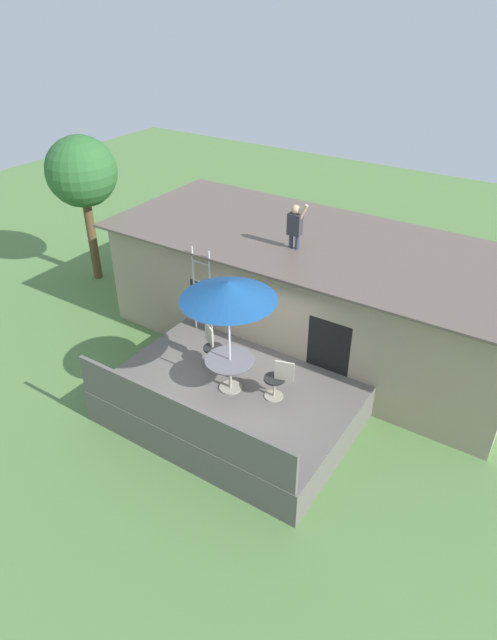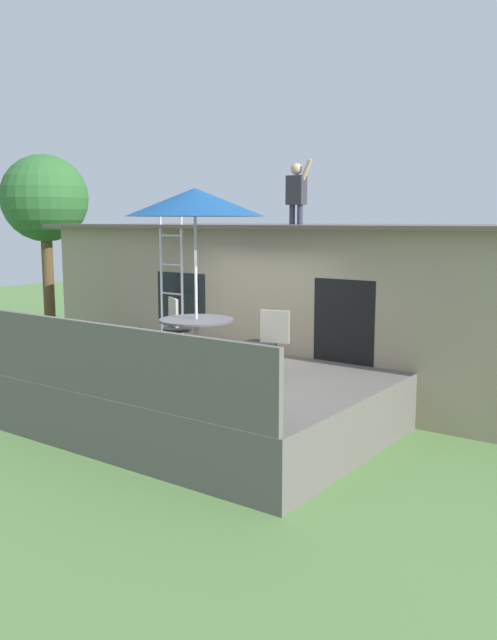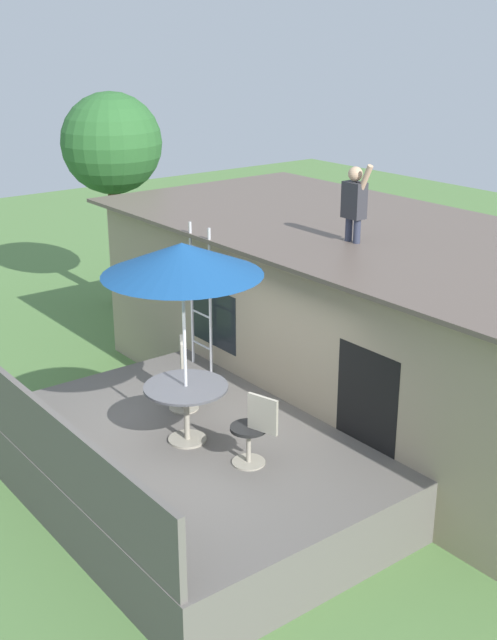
{
  "view_description": "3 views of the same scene",
  "coord_description": "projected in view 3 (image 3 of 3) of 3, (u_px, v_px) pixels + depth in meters",
  "views": [
    {
      "loc": [
        5.23,
        -7.47,
        8.14
      ],
      "look_at": [
        -0.35,
        1.12,
        1.75
      ],
      "focal_mm": 30.68,
      "sensor_mm": 36.0,
      "label": 1
    },
    {
      "loc": [
        5.85,
        -6.99,
        2.9
      ],
      "look_at": [
        -0.02,
        1.16,
        1.38
      ],
      "focal_mm": 36.79,
      "sensor_mm": 36.0,
      "label": 2
    },
    {
      "loc": [
        7.55,
        -4.99,
        5.67
      ],
      "look_at": [
        -0.21,
        1.03,
        2.1
      ],
      "focal_mm": 45.44,
      "sensor_mm": 36.0,
      "label": 3
    }
  ],
  "objects": [
    {
      "name": "person_figure",
      "position": [
        355.0,
        199.0,
        11.07
      ],
      "size": [
        0.47,
        0.2,
        1.11
      ],
      "color": "#33384C",
      "rests_on": "house"
    },
    {
      "name": "backyard_tree",
      "position": [
        112.0,
        145.0,
        16.49
      ],
      "size": [
        2.06,
        2.06,
        4.46
      ],
      "color": "brown",
      "rests_on": "ground"
    },
    {
      "name": "patio_chair_right",
      "position": [
        254.0,
        430.0,
        9.39
      ],
      "size": [
        0.61,
        0.44,
        0.92
      ],
      "rotation": [
        0.0,
        0.0,
        -2.86
      ],
      "color": "#A59E8C",
      "rests_on": "deck"
    },
    {
      "name": "deck_railing",
      "position": [
        58.0,
        450.0,
        8.95
      ],
      "size": [
        5.01,
        0.08,
        0.9
      ],
      "primitive_type": "cube",
      "color": "#605B56",
      "rests_on": "deck"
    },
    {
      "name": "patio_umbrella",
      "position": [
        182.0,
        259.0,
        9.31
      ],
      "size": [
        1.9,
        1.9,
        2.54
      ],
      "color": "silver",
      "rests_on": "deck"
    },
    {
      "name": "house",
      "position": [
        394.0,
        330.0,
        12.0
      ],
      "size": [
        10.5,
        4.5,
        2.84
      ],
      "color": "gray",
      "rests_on": "ground"
    },
    {
      "name": "ground_plane",
      "position": [
        196.0,
        494.0,
        10.42
      ],
      "size": [
        40.0,
        40.0,
        0.0
      ],
      "primitive_type": "plane",
      "color": "#567F42"
    },
    {
      "name": "patio_chair_left",
      "position": [
        183.0,
        375.0,
        10.86
      ],
      "size": [
        0.57,
        0.44,
        0.92
      ],
      "rotation": [
        0.0,
        0.0,
        -0.54
      ],
      "color": "#A59E8C",
      "rests_on": "deck"
    },
    {
      "name": "patio_table",
      "position": [
        186.0,
        398.0,
        9.91
      ],
      "size": [
        1.04,
        1.04,
        0.74
      ],
      "color": "#A59E8C",
      "rests_on": "deck"
    },
    {
      "name": "step_ladder",
      "position": [
        201.0,
        298.0,
        11.92
      ],
      "size": [
        0.52,
        0.04,
        2.2
      ],
      "color": "silver",
      "rests_on": "deck"
    },
    {
      "name": "deck",
      "position": [
        195.0,
        467.0,
        10.28
      ],
      "size": [
        5.11,
        3.71,
        0.8
      ],
      "primitive_type": "cube",
      "color": "#605B56",
      "rests_on": "ground"
    }
  ]
}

